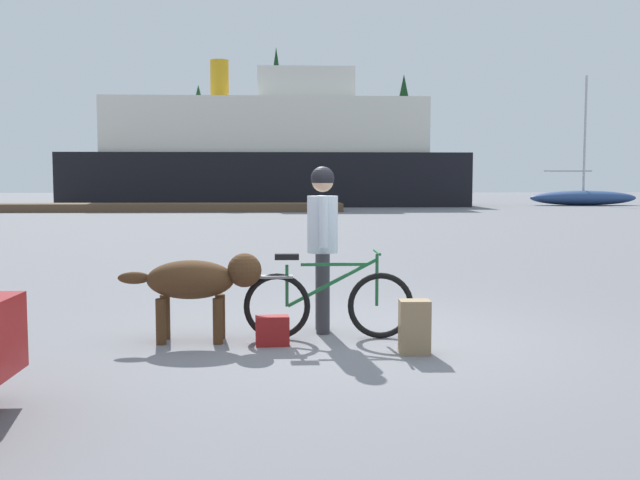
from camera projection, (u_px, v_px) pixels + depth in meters
name	position (u px, v px, depth m)	size (l,w,h in m)	color
ground_plane	(359.00, 338.00, 7.39)	(160.00, 160.00, 0.00)	slate
bicycle	(327.00, 303.00, 7.34)	(1.71, 0.44, 0.89)	black
person_cyclist	(323.00, 232.00, 7.64)	(0.32, 0.53, 1.73)	#333338
dog	(199.00, 281.00, 7.21)	(1.41, 0.45, 0.88)	#472D19
backpack	(415.00, 327.00, 6.73)	(0.28, 0.20, 0.50)	#8C7251
handbag_pannier	(272.00, 331.00, 7.07)	(0.32, 0.18, 0.28)	maroon
dock_pier	(162.00, 207.00, 36.34)	(17.87, 2.40, 0.40)	brown
ferry_boat	(269.00, 155.00, 44.52)	(23.52, 7.06, 8.71)	black
sailboat_moored	(583.00, 197.00, 44.76)	(6.57, 1.84, 7.83)	navy
pine_tree_far_left	(199.00, 130.00, 60.21)	(3.57, 3.57, 9.31)	#4C331E
pine_tree_center	(338.00, 132.00, 59.40)	(3.37, 3.37, 8.55)	#4C331E
pine_tree_far_right	(404.00, 118.00, 60.53)	(2.92, 2.92, 10.21)	#4C331E
pine_tree_mid_back	(276.00, 105.00, 63.23)	(2.81, 2.81, 12.92)	#4C331E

